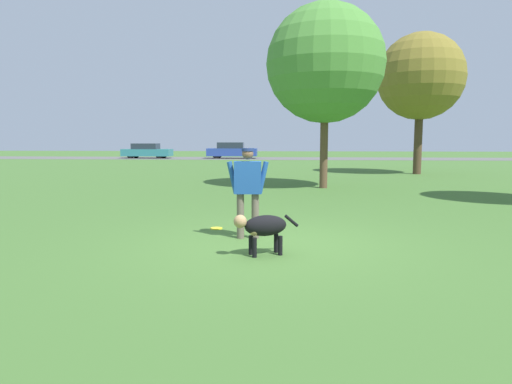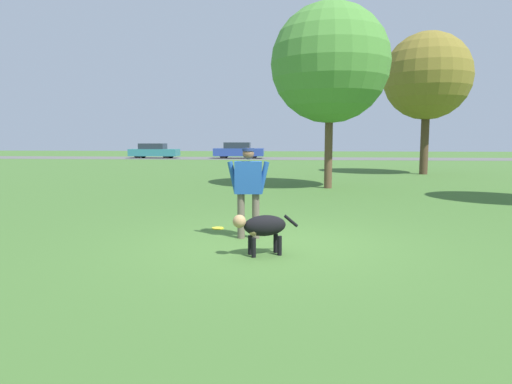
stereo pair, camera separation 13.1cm
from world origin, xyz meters
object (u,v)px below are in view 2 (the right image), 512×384
Objects in this scene: parked_car_blue at (239,151)px; person at (248,185)px; parked_car_teal at (154,151)px; dog at (262,227)px; frisbee at (218,228)px; tree_mid_center at (330,63)px; tree_far_right at (427,76)px.

person is at bearing -83.66° from parked_car_blue.
dog is at bearing -69.64° from parked_car_teal.
parked_car_blue is (-4.49, 33.85, -0.24)m from person.
person reaches higher than dog.
frisbee is (-0.70, 0.82, -0.95)m from person.
tree_mid_center is at bearing 73.75° from person.
dog is at bearing -77.53° from person.
tree_mid_center is (1.65, 9.81, 3.97)m from dog.
person is 9.51m from tree_mid_center.
parked_car_blue is (7.93, 0.17, 0.05)m from parked_car_teal.
parked_car_teal is 0.98× the size of parked_car_blue.
tree_mid_center is 26.28m from parked_car_blue.
tree_far_right is (7.24, 15.70, 3.88)m from person.
person is at bearing -114.74° from tree_far_right.
tree_mid_center is at bearing 71.07° from frisbee.
tree_far_right is at bearing 61.94° from frisbee.
person is 6.78× the size of frisbee.
parked_car_blue reaches higher than frisbee.
parked_car_teal is (-12.75, 34.84, 0.23)m from dog.
parked_car_blue reaches higher than parked_car_teal.
parked_car_blue is at bearing -104.89° from dog.
parked_car_teal is (-11.72, 32.85, 0.66)m from frisbee.
person is at bearing -96.93° from dog.
tree_mid_center is 29.12m from parked_car_teal.
parked_car_teal is at bearing 109.64° from frisbee.
tree_far_right reaches higher than dog.
dog is at bearing -83.37° from parked_car_blue.
parked_car_teal is (-12.42, 33.67, -0.29)m from person.
parked_car_blue is (-4.82, 35.02, 0.28)m from dog.
parked_car_teal reaches higher than frisbee.
parked_car_blue is at bearing 94.24° from person.
tree_mid_center is at bearing -126.64° from tree_far_right.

